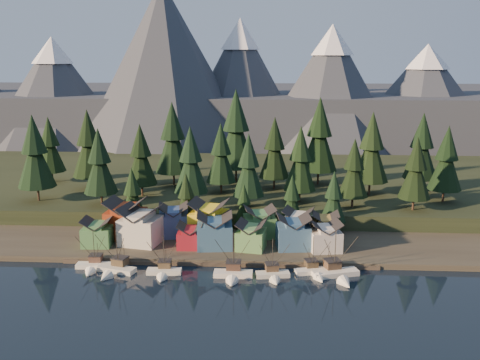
# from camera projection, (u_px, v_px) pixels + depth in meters

# --- Properties ---
(ground) EXTENTS (500.00, 500.00, 0.00)m
(ground) POSITION_uv_depth(u_px,v_px,m) (213.00, 292.00, 120.04)
(ground) COLOR black
(ground) RESTS_ON ground
(shore_strip) EXTENTS (400.00, 50.00, 1.50)m
(shore_strip) POSITION_uv_depth(u_px,v_px,m) (227.00, 231.00, 158.75)
(shore_strip) COLOR #322D24
(shore_strip) RESTS_ON ground
(hillside) EXTENTS (420.00, 100.00, 6.00)m
(hillside) POSITION_uv_depth(u_px,v_px,m) (237.00, 184.00, 206.83)
(hillside) COLOR black
(hillside) RESTS_ON ground
(dock) EXTENTS (80.00, 4.00, 1.00)m
(dock) POSITION_uv_depth(u_px,v_px,m) (220.00, 262.00, 135.96)
(dock) COLOR #4E4538
(dock) RESTS_ON ground
(mountain_ridge) EXTENTS (560.00, 190.00, 90.00)m
(mountain_ridge) POSITION_uv_depth(u_px,v_px,m) (243.00, 99.00, 321.92)
(mountain_ridge) COLOR #404752
(mountain_ridge) RESTS_ON ground
(boat_0) EXTENTS (9.22, 9.98, 10.58)m
(boat_0) POSITION_uv_depth(u_px,v_px,m) (93.00, 261.00, 132.36)
(boat_0) COLOR white
(boat_0) RESTS_ON ground
(boat_1) EXTENTS (10.24, 10.78, 11.75)m
(boat_1) POSITION_uv_depth(u_px,v_px,m) (114.00, 264.00, 129.77)
(boat_1) COLOR beige
(boat_1) RESTS_ON ground
(boat_2) EXTENTS (8.68, 9.40, 10.57)m
(boat_2) POSITION_uv_depth(u_px,v_px,m) (163.00, 267.00, 128.72)
(boat_2) COLOR silver
(boat_2) RESTS_ON ground
(boat_3) EXTENTS (9.53, 10.40, 11.97)m
(boat_3) POSITION_uv_depth(u_px,v_px,m) (233.00, 269.00, 126.96)
(boat_3) COLOR silver
(boat_3) RESTS_ON ground
(boat_4) EXTENTS (8.58, 9.11, 10.52)m
(boat_4) POSITION_uv_depth(u_px,v_px,m) (273.00, 270.00, 127.02)
(boat_4) COLOR beige
(boat_4) RESTS_ON ground
(boat_5) EXTENTS (9.86, 10.33, 10.28)m
(boat_5) POSITION_uv_depth(u_px,v_px,m) (315.00, 267.00, 129.01)
(boat_5) COLOR white
(boat_5) RESTS_ON ground
(boat_6) EXTENTS (11.98, 12.47, 12.42)m
(boat_6) POSITION_uv_depth(u_px,v_px,m) (338.00, 269.00, 127.08)
(boat_6) COLOR silver
(boat_6) RESTS_ON ground
(house_front_0) EXTENTS (7.91, 7.51, 7.58)m
(house_front_0) POSITION_uv_depth(u_px,v_px,m) (97.00, 231.00, 144.10)
(house_front_0) COLOR #488146
(house_front_0) RESTS_ON shore_strip
(house_front_1) EXTENTS (11.84, 11.52, 10.43)m
(house_front_1) POSITION_uv_depth(u_px,v_px,m) (140.00, 224.00, 145.27)
(house_front_1) COLOR beige
(house_front_1) RESTS_ON shore_strip
(house_front_2) EXTENTS (6.88, 6.93, 6.61)m
(house_front_2) POSITION_uv_depth(u_px,v_px,m) (191.00, 235.00, 142.79)
(house_front_2) COLOR maroon
(house_front_2) RESTS_ON shore_strip
(house_front_3) EXTENTS (10.13, 9.75, 9.44)m
(house_front_3) POSITION_uv_depth(u_px,v_px,m) (215.00, 229.00, 142.69)
(house_front_3) COLOR #335878
(house_front_3) RESTS_ON shore_strip
(house_front_4) EXTENTS (8.52, 9.00, 7.48)m
(house_front_4) POSITION_uv_depth(u_px,v_px,m) (251.00, 235.00, 141.62)
(house_front_4) COLOR #518749
(house_front_4) RESTS_ON shore_strip
(house_front_5) EXTENTS (9.44, 8.75, 9.04)m
(house_front_5) POSITION_uv_depth(u_px,v_px,m) (293.00, 231.00, 142.00)
(house_front_5) COLOR #335779
(house_front_5) RESTS_ON shore_strip
(house_front_6) EXTENTS (8.97, 8.61, 7.89)m
(house_front_6) POSITION_uv_depth(u_px,v_px,m) (325.00, 235.00, 140.54)
(house_front_6) COLOR beige
(house_front_6) RESTS_ON shore_strip
(house_back_0) EXTENTS (10.90, 10.53, 11.01)m
(house_back_0) POSITION_uv_depth(u_px,v_px,m) (126.00, 218.00, 150.33)
(house_back_0) COLOR maroon
(house_back_0) RESTS_ON shore_strip
(house_back_1) EXTENTS (9.42, 9.50, 9.19)m
(house_back_1) POSITION_uv_depth(u_px,v_px,m) (174.00, 219.00, 151.96)
(house_back_1) COLOR #354C7E
(house_back_1) RESTS_ON shore_strip
(house_back_2) EXTENTS (11.43, 10.73, 10.79)m
(house_back_2) POSITION_uv_depth(u_px,v_px,m) (209.00, 218.00, 149.86)
(house_back_2) COLOR yellow
(house_back_2) RESTS_ON shore_strip
(house_back_3) EXTENTS (9.82, 9.08, 8.68)m
(house_back_3) POSITION_uv_depth(u_px,v_px,m) (260.00, 221.00, 150.96)
(house_back_3) COLOR #47844A
(house_back_3) RESTS_ON shore_strip
(house_back_4) EXTENTS (9.54, 9.31, 8.65)m
(house_back_4) POSITION_uv_depth(u_px,v_px,m) (298.00, 223.00, 149.24)
(house_back_4) COLOR beige
(house_back_4) RESTS_ON shore_strip
(house_back_5) EXTENTS (7.41, 7.49, 8.13)m
(house_back_5) POSITION_uv_depth(u_px,v_px,m) (325.00, 226.00, 147.42)
(house_back_5) COLOR #A3823A
(house_back_5) RESTS_ON shore_strip
(tree_hill_0) EXTENTS (11.98, 11.98, 27.91)m
(tree_hill_0) POSITION_uv_depth(u_px,v_px,m) (35.00, 154.00, 169.15)
(tree_hill_0) COLOR #332319
(tree_hill_0) RESTS_ON hillside
(tree_hill_1) EXTENTS (12.00, 12.00, 27.95)m
(tree_hill_1) POSITION_uv_depth(u_px,v_px,m) (89.00, 146.00, 184.04)
(tree_hill_1) COLOR #332319
(tree_hill_1) RESTS_ON hillside
(tree_hill_2) EXTENTS (10.46, 10.46, 24.36)m
(tree_hill_2) POSITION_uv_depth(u_px,v_px,m) (100.00, 163.00, 164.49)
(tree_hill_2) COLOR #332319
(tree_hill_2) RESTS_ON hillside
(tree_hill_3) EXTENTS (10.38, 10.38, 24.18)m
(tree_hill_3) POSITION_uv_depth(u_px,v_px,m) (141.00, 157.00, 175.62)
(tree_hill_3) COLOR #332319
(tree_hill_3) RESTS_ON hillside
(tree_hill_4) EXTENTS (12.92, 12.92, 30.09)m
(tree_hill_4) POSITION_uv_depth(u_px,v_px,m) (173.00, 140.00, 189.02)
(tree_hill_4) COLOR #332319
(tree_hill_4) RESTS_ON hillside
(tree_hill_5) EXTENTS (10.69, 10.69, 24.91)m
(tree_hill_5) POSITION_uv_depth(u_px,v_px,m) (191.00, 162.00, 164.82)
(tree_hill_5) COLOR #332319
(tree_hill_5) RESTS_ON hillside
(tree_hill_6) EXTENTS (10.33, 10.33, 24.06)m
(tree_hill_6) POSITION_uv_depth(u_px,v_px,m) (221.00, 155.00, 179.06)
(tree_hill_6) COLOR #332319
(tree_hill_6) RESTS_ON hillside
(tree_hill_7) EXTENTS (9.92, 9.92, 23.10)m
(tree_hill_7) POSITION_uv_depth(u_px,v_px,m) (249.00, 167.00, 162.10)
(tree_hill_7) COLOR #332319
(tree_hill_7) RESTS_ON hillside
(tree_hill_8) EXTENTS (10.89, 10.89, 25.37)m
(tree_hill_8) POSITION_uv_depth(u_px,v_px,m) (275.00, 150.00, 184.71)
(tree_hill_8) COLOR #332319
(tree_hill_8) RESTS_ON hillside
(tree_hill_9) EXTENTS (10.54, 10.54, 24.55)m
(tree_hill_9) POSITION_uv_depth(u_px,v_px,m) (300.00, 161.00, 167.84)
(tree_hill_9) COLOR #332319
(tree_hill_9) RESTS_ON hillside
(tree_hill_10) EXTENTS (13.54, 13.54, 31.54)m
(tree_hill_10) POSITION_uv_depth(u_px,v_px,m) (319.00, 137.00, 190.83)
(tree_hill_10) COLOR #332319
(tree_hill_10) RESTS_ON hillside
(tree_hill_11) EXTENTS (9.24, 9.24, 21.53)m
(tree_hill_11) POSITION_uv_depth(u_px,v_px,m) (354.00, 170.00, 162.48)
(tree_hill_11) COLOR #332319
(tree_hill_11) RESTS_ON hillside
(tree_hill_12) EXTENTS (11.99, 11.99, 27.94)m
(tree_hill_12) POSITION_uv_depth(u_px,v_px,m) (371.00, 150.00, 176.78)
(tree_hill_12) COLOR #332319
(tree_hill_12) RESTS_ON hillside
(tree_hill_13) EXTENTS (9.65, 9.65, 22.47)m
(tree_hill_13) POSITION_uv_depth(u_px,v_px,m) (416.00, 170.00, 159.42)
(tree_hill_13) COLOR #332319
(tree_hill_13) RESTS_ON hillside
(tree_hill_14) EXTENTS (11.62, 11.62, 27.07)m
(tree_hill_14) POSITION_uv_depth(u_px,v_px,m) (422.00, 149.00, 181.73)
(tree_hill_14) COLOR #332319
(tree_hill_14) RESTS_ON hillside
(tree_hill_15) EXTENTS (14.63, 14.63, 34.09)m
(tree_hill_15) POSITION_uv_depth(u_px,v_px,m) (236.00, 132.00, 194.11)
(tree_hill_15) COLOR #332319
(tree_hill_15) RESTS_ON hillside
(tree_hill_16) EXTENTS (10.39, 10.39, 24.20)m
(tree_hill_16) POSITION_uv_depth(u_px,v_px,m) (50.00, 147.00, 195.22)
(tree_hill_16) COLOR #332319
(tree_hill_16) RESTS_ON hillside
(tree_hill_17) EXTENTS (10.55, 10.55, 24.58)m
(tree_hill_17) POSITION_uv_depth(u_px,v_px,m) (446.00, 161.00, 168.21)
(tree_hill_17) COLOR #332319
(tree_hill_17) RESTS_ON hillside
(tree_shore_0) EXTENTS (7.85, 7.85, 18.30)m
(tree_shore_0) POSITION_uv_depth(u_px,v_px,m) (133.00, 195.00, 157.84)
(tree_shore_0) COLOR #332319
(tree_shore_0) RESTS_ON shore_strip
(tree_shore_1) EXTENTS (7.30, 7.30, 17.00)m
(tree_shore_1) POSITION_uv_depth(u_px,v_px,m) (186.00, 198.00, 157.12)
(tree_shore_1) COLOR #332319
(tree_shore_1) RESTS_ON shore_strip
(tree_shore_2) EXTENTS (5.98, 5.98, 13.93)m
(tree_shore_2) POSITION_uv_depth(u_px,v_px,m) (244.00, 205.00, 156.56)
(tree_shore_2) COLOR #332319
(tree_shore_2) RESTS_ON shore_strip
(tree_shore_3) EXTENTS (7.24, 7.24, 16.87)m
(tree_shore_3) POSITION_uv_depth(u_px,v_px,m) (292.00, 200.00, 155.42)
(tree_shore_3) COLOR #332319
(tree_shore_3) RESTS_ON shore_strip
(tree_shore_4) EXTENTS (7.77, 7.77, 18.10)m
(tree_shore_4) POSITION_uv_depth(u_px,v_px,m) (334.00, 198.00, 154.60)
(tree_shore_4) COLOR #332319
(tree_shore_4) RESTS_ON shore_strip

